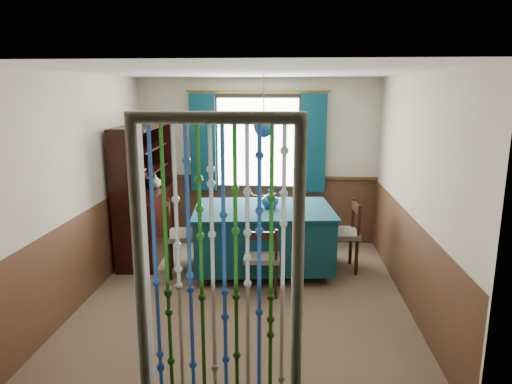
# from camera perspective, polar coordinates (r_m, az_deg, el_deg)

# --- Properties ---
(floor) EXTENTS (4.00, 4.00, 0.00)m
(floor) POSITION_cam_1_polar(r_m,az_deg,el_deg) (5.39, -1.26, -12.80)
(floor) COLOR brown
(floor) RESTS_ON ground
(ceiling) EXTENTS (4.00, 4.00, 0.00)m
(ceiling) POSITION_cam_1_polar(r_m,az_deg,el_deg) (4.87, -1.41, 14.81)
(ceiling) COLOR silver
(ceiling) RESTS_ON ground
(wall_back) EXTENTS (3.60, 0.00, 3.60)m
(wall_back) POSITION_cam_1_polar(r_m,az_deg,el_deg) (6.94, 0.24, 3.80)
(wall_back) COLOR beige
(wall_back) RESTS_ON ground
(wall_front) EXTENTS (3.60, 0.00, 3.60)m
(wall_front) POSITION_cam_1_polar(r_m,az_deg,el_deg) (3.07, -4.92, -7.63)
(wall_front) COLOR beige
(wall_front) RESTS_ON ground
(wall_left) EXTENTS (0.00, 4.00, 4.00)m
(wall_left) POSITION_cam_1_polar(r_m,az_deg,el_deg) (5.46, -20.51, 0.57)
(wall_left) COLOR beige
(wall_left) RESTS_ON ground
(wall_right) EXTENTS (0.00, 4.00, 4.00)m
(wall_right) POSITION_cam_1_polar(r_m,az_deg,el_deg) (5.14, 19.08, -0.03)
(wall_right) COLOR beige
(wall_right) RESTS_ON ground
(wainscot_back) EXTENTS (3.60, 0.00, 3.60)m
(wainscot_back) POSITION_cam_1_polar(r_m,az_deg,el_deg) (7.08, 0.23, -2.23)
(wainscot_back) COLOR #4A2C1C
(wainscot_back) RESTS_ON ground
(wainscot_front) EXTENTS (3.60, 0.00, 3.60)m
(wainscot_front) POSITION_cam_1_polar(r_m,az_deg,el_deg) (3.42, -4.63, -19.43)
(wainscot_front) COLOR #4A2C1C
(wainscot_front) RESTS_ON ground
(wainscot_left) EXTENTS (0.00, 4.00, 4.00)m
(wainscot_left) POSITION_cam_1_polar(r_m,az_deg,el_deg) (5.64, -19.79, -6.90)
(wainscot_left) COLOR #4A2C1C
(wainscot_left) RESTS_ON ground
(wainscot_right) EXTENTS (0.00, 4.00, 4.00)m
(wainscot_right) POSITION_cam_1_polar(r_m,az_deg,el_deg) (5.34, 18.35, -7.91)
(wainscot_right) COLOR #4A2C1C
(wainscot_right) RESTS_ON ground
(window) EXTENTS (1.32, 0.12, 1.42)m
(window) POSITION_cam_1_polar(r_m,az_deg,el_deg) (6.85, 0.22, 6.21)
(window) COLOR black
(window) RESTS_ON wall_back
(doorway) EXTENTS (1.16, 0.12, 2.18)m
(doorway) POSITION_cam_1_polar(r_m,az_deg,el_deg) (3.20, -4.69, -10.62)
(doorway) COLOR silver
(doorway) RESTS_ON ground
(dining_table) EXTENTS (1.87, 1.39, 0.84)m
(dining_table) POSITION_cam_1_polar(r_m,az_deg,el_deg) (5.92, 0.92, -5.42)
(dining_table) COLOR #0C313E
(dining_table) RESTS_ON floor
(chair_near) EXTENTS (0.42, 0.41, 0.82)m
(chair_near) POSITION_cam_1_polar(r_m,az_deg,el_deg) (5.27, 0.70, -8.24)
(chair_near) COLOR black
(chair_near) RESTS_ON floor
(chair_far) EXTENTS (0.44, 0.42, 0.84)m
(chair_far) POSITION_cam_1_polar(r_m,az_deg,el_deg) (6.62, 0.86, -3.75)
(chair_far) COLOR black
(chair_far) RESTS_ON floor
(chair_left) EXTENTS (0.54, 0.55, 0.95)m
(chair_left) POSITION_cam_1_polar(r_m,az_deg,el_deg) (5.90, -9.23, -5.41)
(chair_left) COLOR black
(chair_left) RESTS_ON floor
(chair_right) EXTENTS (0.47, 0.49, 0.92)m
(chair_right) POSITION_cam_1_polar(r_m,az_deg,el_deg) (6.06, 10.83, -5.15)
(chair_right) COLOR black
(chair_right) RESTS_ON floor
(sideboard) EXTENTS (0.56, 1.44, 1.85)m
(sideboard) POSITION_cam_1_polar(r_m,az_deg,el_deg) (6.59, -13.71, -2.53)
(sideboard) COLOR black
(sideboard) RESTS_ON floor
(pendant_lamp) EXTENTS (0.25, 0.25, 0.76)m
(pendant_lamp) POSITION_cam_1_polar(r_m,az_deg,el_deg) (5.64, 0.97, 8.38)
(pendant_lamp) COLOR olive
(pendant_lamp) RESTS_ON ceiling
(vase_table) EXTENTS (0.23, 0.23, 0.21)m
(vase_table) POSITION_cam_1_polar(r_m,az_deg,el_deg) (5.81, 1.75, -0.96)
(vase_table) COLOR navy
(vase_table) RESTS_ON dining_table
(bowl_shelf) EXTENTS (0.21, 0.21, 0.05)m
(bowl_shelf) POSITION_cam_1_polar(r_m,az_deg,el_deg) (6.13, -14.42, 2.59)
(bowl_shelf) COLOR beige
(bowl_shelf) RESTS_ON sideboard
(vase_sideboard) EXTENTS (0.26, 0.26, 0.21)m
(vase_sideboard) POSITION_cam_1_polar(r_m,az_deg,el_deg) (6.82, -12.48, 1.46)
(vase_sideboard) COLOR beige
(vase_sideboard) RESTS_ON sideboard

